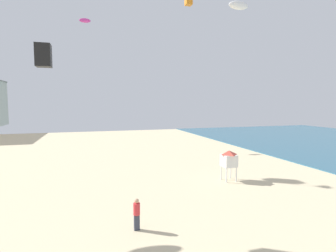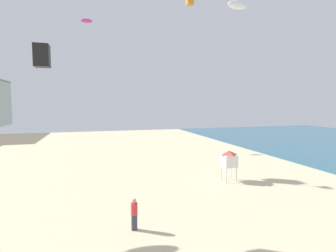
# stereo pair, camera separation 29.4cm
# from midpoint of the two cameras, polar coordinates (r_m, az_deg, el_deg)

# --- Properties ---
(kite_flyer) EXTENTS (0.34, 0.34, 1.64)m
(kite_flyer) POSITION_cam_midpoint_polar(r_m,az_deg,el_deg) (14.04, -7.47, -18.17)
(kite_flyer) COLOR #383D4C
(kite_flyer) RESTS_ON ground
(lifeguard_stand) EXTENTS (1.10, 1.10, 2.55)m
(lifeguard_stand) POSITION_cam_midpoint_polar(r_m,az_deg,el_deg) (22.44, 12.77, -7.01)
(lifeguard_stand) COLOR white
(lifeguard_stand) RESTS_ON ground
(kite_orange_box) EXTENTS (0.83, 0.83, 1.31)m
(kite_orange_box) POSITION_cam_midpoint_polar(r_m,az_deg,el_deg) (37.50, 4.26, 25.72)
(kite_orange_box) COLOR orange
(kite_white_parafoil) EXTENTS (1.40, 0.39, 0.54)m
(kite_white_parafoil) POSITION_cam_midpoint_polar(r_m,az_deg,el_deg) (19.06, 14.65, 24.08)
(kite_white_parafoil) COLOR white
(kite_black_box) EXTENTS (0.74, 0.74, 1.16)m
(kite_black_box) POSITION_cam_midpoint_polar(r_m,az_deg,el_deg) (15.29, -26.03, 13.65)
(kite_black_box) COLOR black
(kite_magenta_parafoil) EXTENTS (1.62, 0.45, 0.63)m
(kite_magenta_parafoil) POSITION_cam_midpoint_polar(r_m,az_deg,el_deg) (42.81, -17.86, 21.04)
(kite_magenta_parafoil) COLOR #DB3D9E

